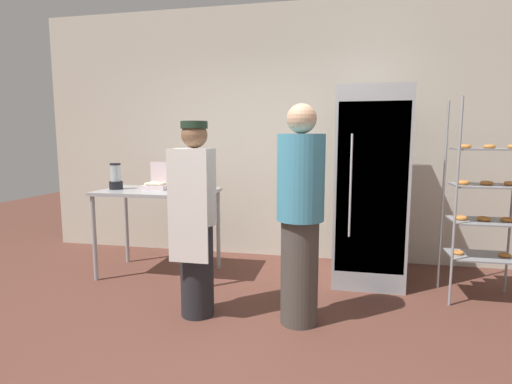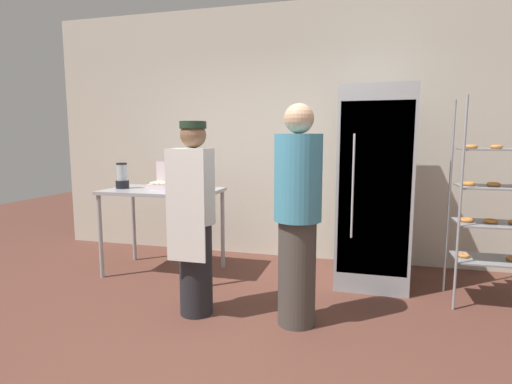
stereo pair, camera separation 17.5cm
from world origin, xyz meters
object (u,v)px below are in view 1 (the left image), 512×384
Objects in this scene: donut_box at (157,185)px; baking_rack at (485,202)px; blender_pitcher at (116,178)px; person_baker at (196,217)px; refrigerator at (369,187)px; person_customer at (300,214)px.

baking_rack is at bearing -1.55° from donut_box.
blender_pitcher is (-0.43, -0.09, 0.07)m from donut_box.
person_baker is (1.21, -0.84, -0.21)m from blender_pitcher.
refrigerator reaches higher than person_baker.
person_customer reaches higher than blender_pitcher.
person_baker is (0.79, -0.93, -0.14)m from donut_box.
blender_pitcher is 0.16× the size of person_customer.
donut_box is 1.23m from person_baker.
baking_rack is at bearing 19.48° from person_baker.
person_customer is (-0.58, -1.11, -0.10)m from refrigerator.
donut_box is (-3.18, 0.09, 0.07)m from baking_rack.
person_baker is at bearing -160.52° from baking_rack.
refrigerator is 1.83m from person_baker.
donut_box is at bearing 11.90° from blender_pitcher.
donut_box is 0.17× the size of person_customer.
blender_pitcher is at bearing 158.38° from person_customer.
donut_box is at bearing -174.49° from refrigerator.
refrigerator is 1.13× the size of person_customer.
refrigerator is 6.97× the size of blender_pitcher.
person_baker is at bearing -49.91° from donut_box.
refrigerator reaches higher than blender_pitcher.
donut_box is at bearing 150.94° from person_customer.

